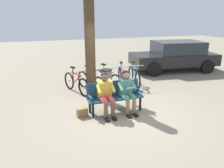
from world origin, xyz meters
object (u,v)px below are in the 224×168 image
object	(u,v)px
tree_trunk	(90,44)
bicycle_black	(107,79)
bicycle_green	(122,77)
bicycle_blue	(76,83)
bench	(114,94)
parked_car	(175,55)
bicycle_silver	(134,76)
litter_bin	(106,81)
handbag	(82,112)
bicycle_orange	(91,81)
person_reading	(127,89)
person_companion	(106,92)

from	to	relation	value
tree_trunk	bicycle_black	xyz separation A→B (m)	(-0.75, -0.56, -1.42)
bicycle_green	bicycle_blue	xyz separation A→B (m)	(1.85, 0.22, 0.00)
bicycle_blue	bench	bearing A→B (deg)	2.21
bicycle_black	bicycle_blue	bearing A→B (deg)	-107.87
bench	parked_car	bearing A→B (deg)	-142.20
bench	bicycle_silver	bearing A→B (deg)	-128.26
tree_trunk	litter_bin	world-z (taller)	tree_trunk
handbag	litter_bin	xyz separation A→B (m)	(-1.27, -1.75, 0.30)
bicycle_blue	tree_trunk	bearing A→B (deg)	25.39
bicycle_green	bicycle_orange	world-z (taller)	same
person_reading	litter_bin	world-z (taller)	person_reading
person_reading	tree_trunk	size ratio (longest dim) A/B	0.34
bicycle_black	parked_car	bearing A→B (deg)	88.28
parked_car	bicycle_silver	bearing A→B (deg)	35.05
bicycle_orange	bicycle_blue	xyz separation A→B (m)	(0.55, 0.02, 0.00)
bench	bicycle_black	bearing A→B (deg)	-102.57
bicycle_orange	bicycle_blue	bearing A→B (deg)	-109.52
person_reading	bicycle_silver	size ratio (longest dim) A/B	0.72
person_reading	bicycle_blue	bearing A→B (deg)	-62.68
bicycle_green	bicycle_orange	bearing A→B (deg)	-68.50
bicycle_silver	bench	bearing A→B (deg)	-28.14
bicycle_green	bicycle_black	bearing A→B (deg)	-68.03
litter_bin	bicycle_silver	world-z (taller)	bicycle_silver
tree_trunk	litter_bin	bearing A→B (deg)	-163.39
person_reading	litter_bin	distance (m)	1.82
bicycle_silver	bicycle_black	xyz separation A→B (m)	(1.18, 0.08, 0.00)
person_companion	bicycle_silver	size ratio (longest dim) A/B	0.72
litter_bin	bicycle_black	bearing A→B (deg)	-109.44
bench	parked_car	distance (m)	5.83
handbag	bicycle_orange	distance (m)	2.17
person_companion	litter_bin	xyz separation A→B (m)	(-0.60, -1.82, -0.24)
bicycle_black	bicycle_blue	xyz separation A→B (m)	(1.20, 0.11, 0.00)
bicycle_green	bicycle_blue	bearing A→B (deg)	-70.23
tree_trunk	bicycle_orange	distance (m)	1.50
bicycle_green	parked_car	bearing A→B (deg)	126.91
handbag	tree_trunk	bearing A→B (deg)	-112.55
handbag	bicycle_orange	bearing A→B (deg)	-110.11
tree_trunk	person_reading	bearing A→B (deg)	112.15
bench	handbag	bearing A→B (deg)	4.68
person_reading	bicycle_blue	size ratio (longest dim) A/B	0.75
tree_trunk	bicycle_green	world-z (taller)	tree_trunk
bench	bicycle_black	world-z (taller)	bicycle_black
person_reading	bicycle_green	size ratio (longest dim) A/B	0.73
litter_bin	bicycle_silver	distance (m)	1.39
litter_bin	bicycle_orange	distance (m)	0.60
person_companion	bicycle_orange	bearing A→B (deg)	-93.01
handbag	tree_trunk	xyz separation A→B (m)	(-0.65, -1.56, 1.66)
litter_bin	bench	bearing A→B (deg)	80.30
person_companion	handbag	distance (m)	0.87
tree_trunk	handbag	bearing A→B (deg)	67.45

